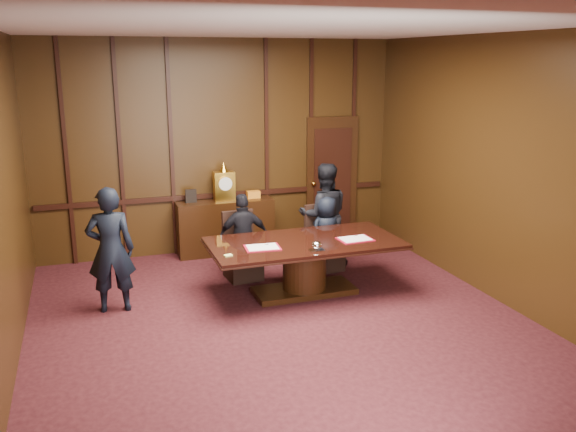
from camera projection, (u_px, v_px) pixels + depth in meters
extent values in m
plane|color=black|center=(288.00, 332.00, 7.30)|extent=(7.00, 7.00, 0.00)
plane|color=silver|center=(288.00, 27.00, 6.42)|extent=(7.00, 7.00, 0.00)
cube|color=black|center=(220.00, 147.00, 10.07)|extent=(6.00, 0.04, 3.50)
cube|color=black|center=(476.00, 304.00, 3.66)|extent=(6.00, 0.04, 3.50)
cube|color=black|center=(510.00, 173.00, 7.80)|extent=(0.04, 7.00, 3.50)
cube|color=black|center=(222.00, 195.00, 10.24)|extent=(5.90, 0.05, 0.08)
cube|color=black|center=(332.00, 179.00, 10.82)|extent=(0.95, 0.06, 2.20)
sphere|color=gold|center=(314.00, 184.00, 10.65)|extent=(0.08, 0.08, 0.08)
cube|color=black|center=(225.00, 227.00, 10.17)|extent=(1.60, 0.45, 0.90)
cube|color=black|center=(184.00, 255.00, 10.06)|extent=(0.12, 0.40, 0.06)
cube|color=black|center=(266.00, 247.00, 10.50)|extent=(0.12, 0.40, 0.06)
cube|color=gold|center=(224.00, 186.00, 10.00)|extent=(0.34, 0.18, 0.48)
cylinder|color=white|center=(225.00, 184.00, 9.89)|extent=(0.22, 0.03, 0.22)
cone|color=gold|center=(224.00, 167.00, 9.92)|extent=(0.14, 0.14, 0.16)
cube|color=black|center=(191.00, 196.00, 9.88)|extent=(0.18, 0.04, 0.22)
cube|color=orange|center=(253.00, 195.00, 10.22)|extent=(0.22, 0.12, 0.12)
cube|color=black|center=(304.00, 290.00, 8.49)|extent=(1.40, 0.60, 0.08)
cylinder|color=black|center=(304.00, 267.00, 8.40)|extent=(0.60, 0.60, 0.62)
cube|color=black|center=(304.00, 244.00, 8.32)|extent=(2.62, 1.32, 0.02)
cube|color=black|center=(304.00, 243.00, 8.32)|extent=(2.60, 1.30, 0.06)
cube|color=#A50F26|center=(262.00, 248.00, 8.00)|extent=(0.49, 0.37, 0.01)
cube|color=white|center=(262.00, 247.00, 8.00)|extent=(0.42, 0.31, 0.01)
cube|color=#A50F26|center=(355.00, 239.00, 8.37)|extent=(0.47, 0.35, 0.01)
cube|color=white|center=(355.00, 239.00, 8.37)|extent=(0.41, 0.30, 0.01)
cube|color=white|center=(317.00, 250.00, 7.90)|extent=(0.20, 0.14, 0.01)
ellipsoid|color=white|center=(317.00, 246.00, 7.88)|extent=(0.13, 0.13, 0.10)
cube|color=#E6E570|center=(228.00, 255.00, 7.68)|extent=(0.11, 0.09, 0.01)
cube|color=black|center=(243.00, 264.00, 9.02)|extent=(0.52, 0.52, 0.46)
cube|color=black|center=(238.00, 228.00, 9.08)|extent=(0.48, 0.10, 0.55)
cylinder|color=black|center=(233.00, 277.00, 8.80)|extent=(0.04, 0.04, 0.23)
cylinder|color=black|center=(253.00, 265.00, 9.29)|extent=(0.04, 0.04, 0.23)
cube|color=black|center=(325.00, 255.00, 9.42)|extent=(0.53, 0.53, 0.46)
cube|color=black|center=(319.00, 221.00, 9.49)|extent=(0.48, 0.11, 0.55)
cylinder|color=black|center=(317.00, 267.00, 9.21)|extent=(0.04, 0.04, 0.23)
cylinder|color=black|center=(331.00, 257.00, 9.70)|extent=(0.04, 0.04, 0.23)
imported|color=black|center=(244.00, 237.00, 8.87)|extent=(0.78, 0.35, 1.30)
imported|color=black|center=(326.00, 234.00, 9.29)|extent=(0.64, 0.50, 1.17)
imported|color=black|center=(111.00, 250.00, 7.73)|extent=(0.63, 0.45, 1.64)
imported|color=black|center=(324.00, 215.00, 9.46)|extent=(0.91, 0.77, 1.63)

